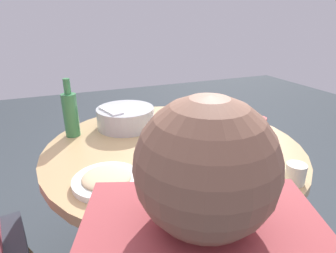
{
  "coord_description": "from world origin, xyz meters",
  "views": [
    {
      "loc": [
        -1.02,
        0.44,
        1.28
      ],
      "look_at": [
        -0.01,
        0.03,
        0.85
      ],
      "focal_mm": 30.04,
      "sensor_mm": 36.0,
      "label": 1
    }
  ],
  "objects_px": {
    "rice_bowl": "(126,117)",
    "dish_greens": "(213,130)",
    "round_dining_table": "(173,167)",
    "soup_bowl": "(217,176)",
    "green_bottle": "(71,113)",
    "tea_cup_far": "(258,124)",
    "tea_cup_near": "(295,174)",
    "dish_noodles": "(107,179)",
    "dish_tofu_braise": "(183,114)"
  },
  "relations": [
    {
      "from": "dish_tofu_braise",
      "to": "dish_greens",
      "type": "bearing_deg",
      "value": -174.4
    },
    {
      "from": "soup_bowl",
      "to": "tea_cup_far",
      "type": "bearing_deg",
      "value": -52.91
    },
    {
      "from": "dish_greens",
      "to": "dish_tofu_braise",
      "type": "xyz_separation_m",
      "value": [
        0.28,
        0.03,
        -0.01
      ]
    },
    {
      "from": "soup_bowl",
      "to": "green_bottle",
      "type": "distance_m",
      "value": 0.73
    },
    {
      "from": "soup_bowl",
      "to": "dish_greens",
      "type": "distance_m",
      "value": 0.42
    },
    {
      "from": "soup_bowl",
      "to": "dish_tofu_braise",
      "type": "height_order",
      "value": "soup_bowl"
    },
    {
      "from": "round_dining_table",
      "to": "dish_tofu_braise",
      "type": "distance_m",
      "value": 0.39
    },
    {
      "from": "dish_greens",
      "to": "dish_tofu_braise",
      "type": "relative_size",
      "value": 0.98
    },
    {
      "from": "soup_bowl",
      "to": "tea_cup_near",
      "type": "distance_m",
      "value": 0.26
    },
    {
      "from": "dish_noodles",
      "to": "dish_tofu_braise",
      "type": "xyz_separation_m",
      "value": [
        0.51,
        -0.52,
        -0.0
      ]
    },
    {
      "from": "rice_bowl",
      "to": "tea_cup_far",
      "type": "relative_size",
      "value": 3.91
    },
    {
      "from": "round_dining_table",
      "to": "rice_bowl",
      "type": "distance_m",
      "value": 0.36
    },
    {
      "from": "soup_bowl",
      "to": "green_bottle",
      "type": "xyz_separation_m",
      "value": [
        0.6,
        0.41,
        0.08
      ]
    },
    {
      "from": "dish_tofu_braise",
      "to": "rice_bowl",
      "type": "bearing_deg",
      "value": 95.36
    },
    {
      "from": "green_bottle",
      "to": "dish_greens",
      "type": "bearing_deg",
      "value": -111.29
    },
    {
      "from": "round_dining_table",
      "to": "rice_bowl",
      "type": "bearing_deg",
      "value": 26.29
    },
    {
      "from": "dish_greens",
      "to": "round_dining_table",
      "type": "bearing_deg",
      "value": 98.12
    },
    {
      "from": "tea_cup_far",
      "to": "tea_cup_near",
      "type": "bearing_deg",
      "value": 156.3
    },
    {
      "from": "round_dining_table",
      "to": "green_bottle",
      "type": "height_order",
      "value": "green_bottle"
    },
    {
      "from": "dish_noodles",
      "to": "tea_cup_near",
      "type": "bearing_deg",
      "value": -111.5
    },
    {
      "from": "dish_greens",
      "to": "dish_tofu_braise",
      "type": "bearing_deg",
      "value": 5.6
    },
    {
      "from": "soup_bowl",
      "to": "tea_cup_near",
      "type": "relative_size",
      "value": 4.54
    },
    {
      "from": "rice_bowl",
      "to": "dish_greens",
      "type": "relative_size",
      "value": 1.23
    },
    {
      "from": "round_dining_table",
      "to": "green_bottle",
      "type": "relative_size",
      "value": 4.09
    },
    {
      "from": "dish_noodles",
      "to": "tea_cup_far",
      "type": "xyz_separation_m",
      "value": [
        0.19,
        -0.77,
        0.02
      ]
    },
    {
      "from": "dish_greens",
      "to": "green_bottle",
      "type": "xyz_separation_m",
      "value": [
        0.24,
        0.61,
        0.09
      ]
    },
    {
      "from": "rice_bowl",
      "to": "dish_noodles",
      "type": "xyz_separation_m",
      "value": [
        -0.48,
        0.19,
        -0.04
      ]
    },
    {
      "from": "soup_bowl",
      "to": "dish_greens",
      "type": "height_order",
      "value": "soup_bowl"
    },
    {
      "from": "green_bottle",
      "to": "tea_cup_far",
      "type": "bearing_deg",
      "value": -108.5
    },
    {
      "from": "tea_cup_far",
      "to": "rice_bowl",
      "type": "bearing_deg",
      "value": 63.33
    },
    {
      "from": "round_dining_table",
      "to": "green_bottle",
      "type": "bearing_deg",
      "value": 55.66
    },
    {
      "from": "dish_greens",
      "to": "green_bottle",
      "type": "distance_m",
      "value": 0.66
    },
    {
      "from": "dish_tofu_braise",
      "to": "green_bottle",
      "type": "bearing_deg",
      "value": 94.2
    },
    {
      "from": "dish_tofu_braise",
      "to": "green_bottle",
      "type": "relative_size",
      "value": 0.87
    },
    {
      "from": "soup_bowl",
      "to": "green_bottle",
      "type": "height_order",
      "value": "green_bottle"
    },
    {
      "from": "dish_tofu_braise",
      "to": "tea_cup_near",
      "type": "xyz_separation_m",
      "value": [
        -0.74,
        -0.07,
        0.02
      ]
    },
    {
      "from": "rice_bowl",
      "to": "soup_bowl",
      "type": "distance_m",
      "value": 0.63
    },
    {
      "from": "soup_bowl",
      "to": "dish_greens",
      "type": "bearing_deg",
      "value": -28.95
    },
    {
      "from": "dish_greens",
      "to": "dish_tofu_braise",
      "type": "height_order",
      "value": "dish_greens"
    },
    {
      "from": "dish_greens",
      "to": "tea_cup_far",
      "type": "xyz_separation_m",
      "value": [
        -0.04,
        -0.22,
        0.01
      ]
    },
    {
      "from": "tea_cup_near",
      "to": "tea_cup_far",
      "type": "distance_m",
      "value": 0.46
    },
    {
      "from": "tea_cup_far",
      "to": "dish_tofu_braise",
      "type": "bearing_deg",
      "value": 37.97
    },
    {
      "from": "green_bottle",
      "to": "tea_cup_far",
      "type": "height_order",
      "value": "green_bottle"
    },
    {
      "from": "dish_greens",
      "to": "tea_cup_near",
      "type": "distance_m",
      "value": 0.46
    },
    {
      "from": "round_dining_table",
      "to": "soup_bowl",
      "type": "distance_m",
      "value": 0.36
    },
    {
      "from": "dish_noodles",
      "to": "round_dining_table",
      "type": "bearing_deg",
      "value": -58.84
    },
    {
      "from": "rice_bowl",
      "to": "tea_cup_near",
      "type": "xyz_separation_m",
      "value": [
        -0.71,
        -0.4,
        -0.02
      ]
    },
    {
      "from": "soup_bowl",
      "to": "dish_noodles",
      "type": "relative_size",
      "value": 1.4
    },
    {
      "from": "rice_bowl",
      "to": "round_dining_table",
      "type": "bearing_deg",
      "value": -153.71
    },
    {
      "from": "rice_bowl",
      "to": "dish_noodles",
      "type": "distance_m",
      "value": 0.51
    }
  ]
}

